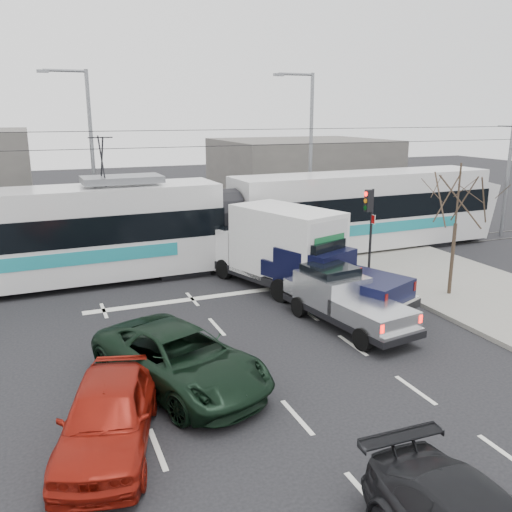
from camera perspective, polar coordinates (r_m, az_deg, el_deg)
name	(u,v)px	position (r m, az deg, el deg)	size (l,w,h in m)	color
ground	(303,354)	(16.32, 5.00, -10.28)	(120.00, 120.00, 0.00)	black
rails	(204,268)	(25.07, -5.47, -1.23)	(60.00, 1.60, 0.03)	#33302D
building_right	(301,173)	(41.86, 4.74, 8.71)	(12.00, 10.00, 5.00)	#605B57
bare_tree	(458,200)	(21.50, 20.47, 5.55)	(2.40, 2.40, 5.00)	#47382B
traffic_signal	(369,212)	(24.07, 11.85, 4.52)	(0.44, 0.44, 3.60)	black
street_lamp_near	(308,147)	(30.64, 5.48, 11.38)	(2.38, 0.25, 9.00)	slate
street_lamp_far	(88,150)	(29.28, -17.25, 10.64)	(2.38, 0.25, 9.00)	slate
catenary	(202,184)	(24.29, -5.69, 7.58)	(60.00, 0.20, 7.00)	black
tram	(224,221)	(24.89, -3.40, 3.68)	(29.25, 3.79, 5.96)	silver
silver_pickup	(342,298)	(18.38, 9.05, -4.35)	(2.52, 5.38, 1.88)	black
box_truck	(276,247)	(21.96, 2.17, 0.91)	(4.23, 7.00, 3.31)	black
navy_pickup	(328,274)	(20.07, 7.63, -1.90)	(4.14, 6.04, 2.40)	black
green_car	(180,358)	(14.39, -7.99, -10.63)	(2.52, 5.46, 1.52)	black
red_car	(108,415)	(12.26, -15.32, -15.80)	(1.82, 4.52, 1.54)	maroon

